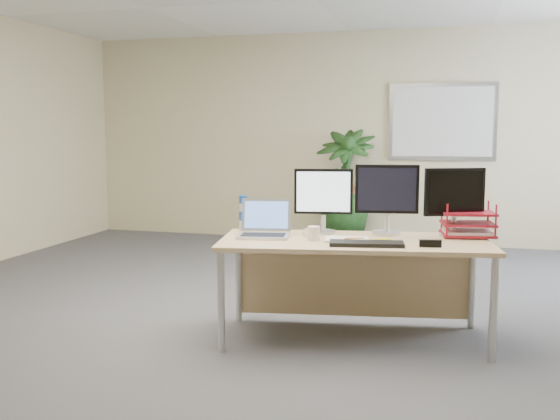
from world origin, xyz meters
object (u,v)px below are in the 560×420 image
(desk, at_px, (354,258))
(floor_plant, at_px, (345,186))
(laptop, at_px, (265,227))
(monitor_right, at_px, (387,195))
(monitor_left, at_px, (323,197))

(desk, relative_size, floor_plant, 1.29)
(floor_plant, distance_m, laptop, 3.58)
(floor_plant, bearing_deg, desk, -79.61)
(desk, bearing_deg, monitor_right, 43.12)
(monitor_left, distance_m, laptop, 0.48)
(desk, relative_size, laptop, 4.80)
(floor_plant, distance_m, monitor_left, 3.39)
(floor_plant, relative_size, monitor_left, 3.20)
(floor_plant, height_order, monitor_right, floor_plant)
(laptop, bearing_deg, desk, 9.58)
(desk, xyz_separation_m, monitor_left, (-0.24, 0.11, 0.42))
(monitor_left, height_order, monitor_right, monitor_right)
(monitor_left, xyz_separation_m, monitor_right, (0.45, 0.08, 0.02))
(desk, height_order, monitor_left, monitor_left)
(laptop, bearing_deg, floor_plant, 90.23)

